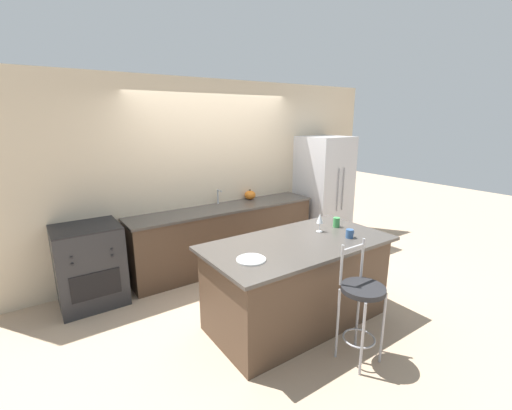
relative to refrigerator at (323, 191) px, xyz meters
The scene contains 13 objects.
ground_plane 2.12m from the refrigerator, behind, with size 18.00×18.00×0.00m, color tan.
wall_back 1.97m from the refrigerator, 167.81° to the left, with size 6.00×0.07×2.70m.
back_counter 1.95m from the refrigerator, behind, with size 2.84×0.62×0.91m.
sink_faucet 1.91m from the refrigerator, behind, with size 0.02×0.13×0.22m.
kitchen_island 2.60m from the refrigerator, 140.86° to the right, with size 1.99×1.04×0.92m.
refrigerator is the anchor object (origin of this frame).
oven_range 3.78m from the refrigerator, behind, with size 0.72×0.66×0.96m.
bar_stool_near 3.11m from the refrigerator, 128.76° to the right, with size 0.39×0.39×1.12m.
dinner_plate 3.17m from the refrigerator, 146.90° to the right, with size 0.27×0.27×0.02m.
wine_glass 2.19m from the refrigerator, 136.29° to the right, with size 0.07×0.07×0.21m.
coffee_mug 2.35m from the refrigerator, 128.39° to the right, with size 0.11×0.08×0.09m.
tumbler_cup 1.98m from the refrigerator, 130.79° to the right, with size 0.08×0.08×0.11m.
pumpkin_decoration 1.36m from the refrigerator, 168.14° to the left, with size 0.18×0.18×0.16m.
Camera 1 is at (-2.36, -3.88, 2.18)m, focal length 24.00 mm.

